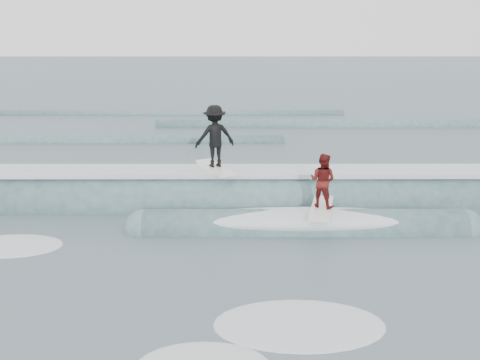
{
  "coord_description": "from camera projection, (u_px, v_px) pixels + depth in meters",
  "views": [
    {
      "loc": [
        -0.03,
        -11.43,
        5.65
      ],
      "look_at": [
        0.0,
        3.83,
        1.1
      ],
      "focal_mm": 40.0,
      "sensor_mm": 36.0,
      "label": 1
    }
  ],
  "objects": [
    {
      "name": "breaking_wave",
      "position": [
        250.0,
        206.0,
        16.82
      ],
      "size": [
        22.34,
        3.87,
        2.18
      ],
      "color": "#395D60",
      "rests_on": "ground"
    },
    {
      "name": "ground",
      "position": [
        240.0,
        271.0,
        12.57
      ],
      "size": [
        160.0,
        160.0,
        0.0
      ],
      "primitive_type": "plane",
      "color": "#3F555D",
      "rests_on": "ground"
    },
    {
      "name": "far_swells",
      "position": [
        217.0,
        128.0,
        29.48
      ],
      "size": [
        37.18,
        8.65,
        0.8
      ],
      "color": "#395D60",
      "rests_on": "ground"
    },
    {
      "name": "surfer_black",
      "position": [
        215.0,
        138.0,
        16.58
      ],
      "size": [
        1.4,
        2.04,
        2.03
      ],
      "color": "white",
      "rests_on": "ground"
    },
    {
      "name": "whitewater",
      "position": [
        252.0,
        308.0,
        10.95
      ],
      "size": [
        18.4,
        8.48,
        0.1
      ],
      "color": "white",
      "rests_on": "ground"
    },
    {
      "name": "surfer_red",
      "position": [
        322.0,
        184.0,
        14.71
      ],
      "size": [
        0.97,
        2.07,
        1.61
      ],
      "color": "white",
      "rests_on": "ground"
    }
  ]
}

